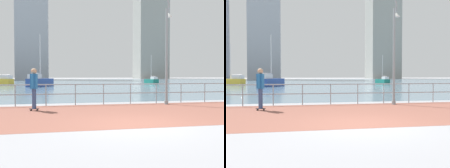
% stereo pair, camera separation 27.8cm
% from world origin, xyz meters
% --- Properties ---
extents(ground, '(220.00, 220.00, 0.00)m').
position_xyz_m(ground, '(0.00, 40.00, 0.00)').
color(ground, '#9E9EA3').
extents(brick_paving, '(28.00, 6.30, 0.01)m').
position_xyz_m(brick_paving, '(0.00, 2.58, 0.00)').
color(brick_paving, '#935647').
rests_on(brick_paving, ground).
extents(harbor_water, '(180.00, 88.00, 0.00)m').
position_xyz_m(harbor_water, '(0.00, 50.72, 0.00)').
color(harbor_water, slate).
rests_on(harbor_water, ground).
extents(waterfront_railing, '(25.25, 0.06, 1.05)m').
position_xyz_m(waterfront_railing, '(-0.00, 5.72, 0.72)').
color(waterfront_railing, '#8C99A3').
rests_on(waterfront_railing, ground).
extents(lamppost, '(0.58, 0.73, 5.39)m').
position_xyz_m(lamppost, '(3.19, 5.26, 2.98)').
color(lamppost, gray).
rests_on(lamppost, ground).
extents(skateboarder, '(0.41, 0.56, 1.75)m').
position_xyz_m(skateboarder, '(-3.24, 3.96, 1.05)').
color(skateboarder, black).
rests_on(skateboarder, ground).
extents(sailboat_navy, '(3.40, 4.95, 6.71)m').
position_xyz_m(sailboat_navy, '(-4.06, 28.77, 0.64)').
color(sailboat_navy, '#284799').
rests_on(sailboat_navy, ground).
extents(sailboat_teal, '(1.54, 3.67, 5.01)m').
position_xyz_m(sailboat_teal, '(14.69, 38.07, 0.48)').
color(sailboat_teal, '#197266').
rests_on(sailboat_teal, ground).
extents(tower_slate, '(10.05, 15.53, 49.43)m').
position_xyz_m(tower_slate, '(-8.67, 88.43, 23.88)').
color(tower_slate, '#A3A8B2').
rests_on(tower_slate, ground).
extents(tower_beige, '(12.57, 11.41, 39.85)m').
position_xyz_m(tower_beige, '(38.94, 104.00, 19.09)').
color(tower_beige, '#939993').
rests_on(tower_beige, ground).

